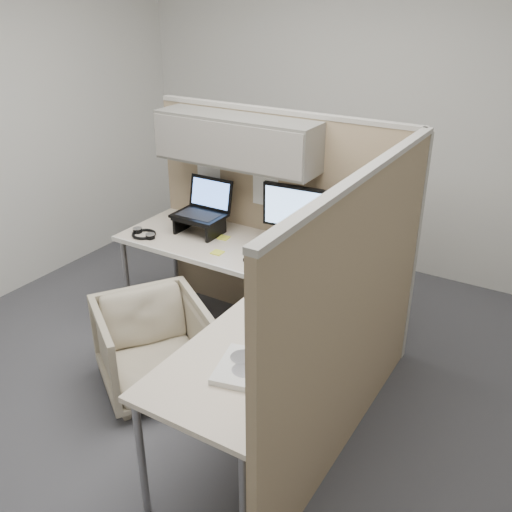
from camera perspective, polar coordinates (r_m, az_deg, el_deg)
The scene contains 19 objects.
ground at distance 3.89m, azimuth -3.25°, elevation -12.40°, with size 4.50×4.50×0.00m, color #3F3F44.
partition_back at distance 4.09m, azimuth 0.43°, elevation 7.14°, with size 2.00×0.36×1.63m.
partition_right at distance 3.03m, azimuth 9.90°, elevation -6.18°, with size 0.07×2.03×1.63m.
desk at distance 3.54m, azimuth -0.70°, elevation -3.21°, with size 2.00×1.98×0.73m.
office_chair at distance 3.72m, azimuth -10.30°, elevation -8.48°, with size 0.65×0.61×0.67m, color #BBA995.
monitor_left at distance 3.84m, azimuth 3.78°, elevation 4.31°, with size 0.44×0.20×0.47m.
monitor_right at distance 3.53m, azimuth 9.86°, elevation 2.04°, with size 0.39×0.27×0.47m.
laptop_station at distance 4.20m, azimuth -5.43°, elevation 4.28°, with size 0.37×0.31×0.38m.
keyboard at distance 3.65m, azimuth 1.99°, elevation -1.32°, with size 0.48×0.16×0.02m, color black.
mouse at distance 3.44m, azimuth 7.08°, elevation -3.29°, with size 0.09×0.06×0.03m, color black.
travel_mug at distance 3.72m, azimuth 6.94°, elevation 0.38°, with size 0.09×0.09×0.19m.
soda_can_green at distance 3.39m, azimuth 8.33°, elevation -2.96°, with size 0.07×0.07×0.12m, color #B21E1E.
soda_can_silver at distance 3.62m, azimuth 7.99°, elevation -0.98°, with size 0.07×0.07×0.12m, color #268C1E.
sticky_note_a at distance 3.90m, azimuth -3.89°, elevation 0.35°, with size 0.08×0.08×0.01m, color yellow.
sticky_note_c at distance 4.13m, azimuth -3.25°, elevation 1.83°, with size 0.08×0.08×0.01m, color yellow.
sticky_note_b at distance 3.68m, azimuth -0.02°, elevation -1.19°, with size 0.08×0.08×0.01m, color yellow.
headphones at distance 4.24m, azimuth -11.15°, elevation 2.18°, with size 0.22×0.21×0.03m.
paper_stack at distance 2.76m, azimuth -1.20°, elevation -11.10°, with size 0.31×0.36×0.03m.
desk_clock at distance 2.99m, azimuth 4.37°, elevation -7.19°, with size 0.09×0.10×0.10m.
Camera 1 is at (1.78, -2.50, 2.40)m, focal length 40.00 mm.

